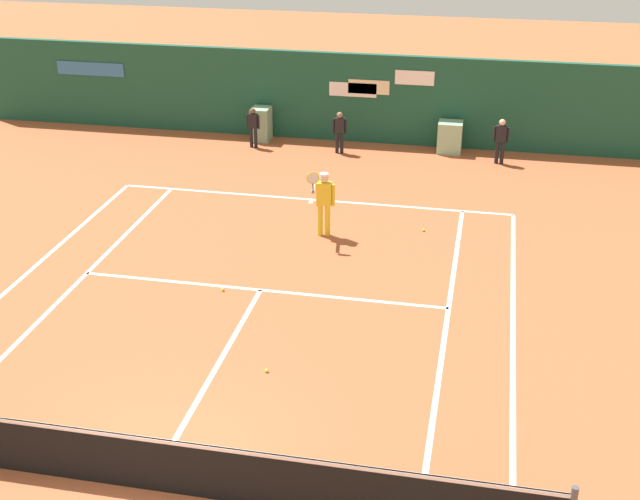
# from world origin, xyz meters

# --- Properties ---
(ground_plane) EXTENTS (80.00, 80.00, 0.01)m
(ground_plane) POSITION_xyz_m (-0.00, 0.58, 0.00)
(ground_plane) COLOR #B25633
(tennis_net) EXTENTS (12.10, 0.10, 1.07)m
(tennis_net) POSITION_xyz_m (0.00, 0.00, 0.51)
(tennis_net) COLOR #4C4C51
(tennis_net) RESTS_ON ground_plane
(sponsor_back_wall) EXTENTS (25.00, 1.02, 2.81)m
(sponsor_back_wall) POSITION_xyz_m (0.02, 16.97, 1.36)
(sponsor_back_wall) COLOR #194C38
(sponsor_back_wall) RESTS_ON ground_plane
(player_on_baseline) EXTENTS (0.56, 0.73, 1.84)m
(player_on_baseline) POSITION_xyz_m (0.76, 9.46, 0.97)
(player_on_baseline) COLOR yellow
(player_on_baseline) RESTS_ON ground_plane
(ball_kid_centre_post) EXTENTS (0.42, 0.18, 1.27)m
(ball_kid_centre_post) POSITION_xyz_m (-2.74, 15.67, 0.73)
(ball_kid_centre_post) COLOR black
(ball_kid_centre_post) RESTS_ON ground_plane
(ball_kid_right_post) EXTENTS (0.43, 0.21, 1.30)m
(ball_kid_right_post) POSITION_xyz_m (0.01, 15.67, 0.75)
(ball_kid_right_post) COLOR black
(ball_kid_right_post) RESTS_ON ground_plane
(ball_kid_left_post) EXTENTS (0.46, 0.19, 1.37)m
(ball_kid_left_post) POSITION_xyz_m (4.87, 15.67, 0.79)
(ball_kid_left_post) COLOR black
(ball_kid_left_post) RESTS_ON ground_plane
(tennis_ball_near_service_line) EXTENTS (0.07, 0.07, 0.07)m
(tennis_ball_near_service_line) POSITION_xyz_m (-0.78, 6.20, 0.03)
(tennis_ball_near_service_line) COLOR #CCE033
(tennis_ball_near_service_line) RESTS_ON ground_plane
(tennis_ball_mid_court) EXTENTS (0.07, 0.07, 0.07)m
(tennis_ball_mid_court) POSITION_xyz_m (0.94, 3.36, 0.03)
(tennis_ball_mid_court) COLOR #CCE033
(tennis_ball_mid_court) RESTS_ON ground_plane
(tennis_ball_by_sideline) EXTENTS (0.07, 0.07, 0.07)m
(tennis_ball_by_sideline) POSITION_xyz_m (3.13, 10.20, 0.03)
(tennis_ball_by_sideline) COLOR #CCE033
(tennis_ball_by_sideline) RESTS_ON ground_plane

